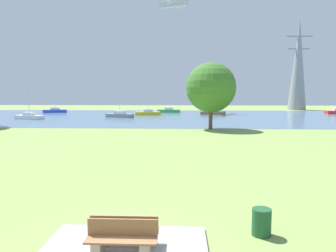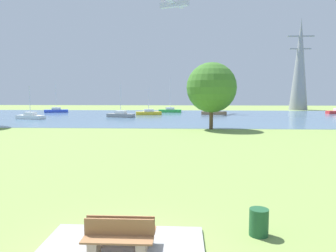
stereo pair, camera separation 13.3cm
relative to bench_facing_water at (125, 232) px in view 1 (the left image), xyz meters
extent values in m
plane|color=#7F994C|center=(0.00, 21.73, -0.47)|extent=(160.00, 160.00, 0.00)
cube|color=#959595|center=(0.00, -0.27, -0.42)|extent=(4.40, 3.20, 0.10)
cube|color=tan|center=(-0.60, 0.05, -0.17)|extent=(0.24, 0.44, 0.40)
cube|color=tan|center=(0.60, 0.05, -0.17)|extent=(0.24, 0.44, 0.40)
cube|color=brown|center=(0.00, 0.05, 0.06)|extent=(1.80, 0.48, 0.05)
cube|color=brown|center=(0.00, -0.16, 0.30)|extent=(1.80, 0.05, 0.44)
cube|color=tan|center=(-0.60, -0.59, -0.17)|extent=(0.24, 0.44, 0.40)
cube|color=tan|center=(0.60, -0.59, -0.17)|extent=(0.24, 0.44, 0.40)
cube|color=brown|center=(0.00, -0.59, 0.06)|extent=(1.80, 0.48, 0.05)
cube|color=brown|center=(0.00, -0.37, 0.30)|extent=(1.80, 0.05, 0.44)
cylinder|color=#1E512D|center=(3.86, 1.04, -0.07)|extent=(0.56, 0.56, 0.80)
cube|color=slate|center=(0.00, 49.73, -0.46)|extent=(140.00, 40.00, 0.02)
cube|color=white|center=(-22.97, 42.69, -0.15)|extent=(5.03, 2.83, 0.60)
cube|color=white|center=(-22.97, 42.69, 0.40)|extent=(2.04, 1.58, 0.50)
cylinder|color=silver|center=(-22.97, 42.69, 2.53)|extent=(0.10, 0.10, 4.77)
cube|color=brown|center=(7.42, 55.06, -0.15)|extent=(4.97, 2.22, 0.60)
cube|color=white|center=(7.42, 55.06, 0.40)|extent=(1.95, 1.36, 0.50)
cylinder|color=silver|center=(7.42, 55.06, 2.56)|extent=(0.10, 0.10, 4.83)
cube|color=gray|center=(-9.25, 47.28, -0.15)|extent=(5.03, 2.89, 0.60)
cube|color=white|center=(-9.25, 47.28, 0.40)|extent=(2.05, 1.59, 0.50)
cylinder|color=silver|center=(-9.25, 47.28, 2.72)|extent=(0.10, 0.10, 5.14)
cube|color=yellow|center=(-5.09, 53.34, -0.15)|extent=(4.99, 2.36, 0.60)
cube|color=white|center=(-5.09, 53.34, 0.40)|extent=(1.97, 1.41, 0.50)
cylinder|color=silver|center=(-5.09, 53.34, 2.48)|extent=(0.10, 0.10, 4.66)
cube|color=green|center=(-1.39, 61.61, -0.15)|extent=(4.84, 1.65, 0.60)
cube|color=white|center=(-1.39, 61.61, 0.40)|extent=(1.83, 1.15, 0.50)
cylinder|color=silver|center=(-1.39, 61.61, 3.57)|extent=(0.10, 0.10, 6.84)
cube|color=blue|center=(-25.67, 60.11, -0.15)|extent=(5.03, 2.88, 0.60)
cube|color=white|center=(-25.67, 60.11, 0.40)|extent=(2.05, 1.59, 0.50)
cylinder|color=silver|center=(-25.67, 60.11, 3.06)|extent=(0.10, 0.10, 5.83)
cylinder|color=brown|center=(4.76, 29.40, 0.93)|extent=(0.44, 0.44, 2.79)
sphere|color=#3E742A|center=(4.76, 29.40, 4.33)|extent=(5.73, 5.73, 5.73)
cone|color=gray|center=(29.87, 74.15, 10.71)|extent=(4.40, 4.40, 22.37)
cube|color=gray|center=(29.87, 74.15, 17.42)|extent=(6.40, 0.30, 0.30)
cube|color=gray|center=(29.87, 74.15, 14.42)|extent=(5.20, 0.30, 0.30)
cube|color=silver|center=(-0.54, 62.93, 22.36)|extent=(6.33, 3.47, 1.10)
cube|color=silver|center=(-0.54, 62.93, 22.56)|extent=(4.23, 8.18, 0.16)
cube|color=silver|center=(-3.05, 63.98, 23.16)|extent=(0.88, 0.46, 1.50)
camera|label=1|loc=(1.51, -8.34, 3.71)|focal=34.94mm
camera|label=2|loc=(1.65, -8.33, 3.71)|focal=34.94mm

